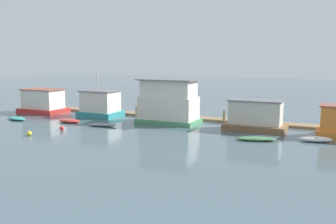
# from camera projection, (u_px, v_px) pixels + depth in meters

# --- Properties ---
(ground_plane) EXTENTS (200.00, 200.00, 0.00)m
(ground_plane) POSITION_uv_depth(u_px,v_px,m) (172.00, 122.00, 44.58)
(ground_plane) COLOR #475B66
(dock_walkway) EXTENTS (51.00, 2.04, 0.30)m
(dock_walkway) POSITION_uv_depth(u_px,v_px,m) (183.00, 117.00, 47.57)
(dock_walkway) COLOR #846B4C
(dock_walkway) RESTS_ON ground_plane
(houseboat_red) EXTENTS (6.09, 4.15, 3.35)m
(houseboat_red) POSITION_uv_depth(u_px,v_px,m) (43.00, 102.00, 52.03)
(houseboat_red) COLOR red
(houseboat_red) RESTS_ON ground_plane
(houseboat_teal) EXTENTS (5.09, 3.95, 5.68)m
(houseboat_teal) POSITION_uv_depth(u_px,v_px,m) (100.00, 104.00, 48.83)
(houseboat_teal) COLOR teal
(houseboat_teal) RESTS_ON ground_plane
(houseboat_green) EXTENTS (7.09, 4.12, 5.18)m
(houseboat_green) POSITION_uv_depth(u_px,v_px,m) (169.00, 102.00, 44.02)
(houseboat_green) COLOR #4C9360
(houseboat_green) RESTS_ON ground_plane
(houseboat_brown) EXTENTS (6.43, 3.56, 3.26)m
(houseboat_brown) POSITION_uv_depth(u_px,v_px,m) (255.00, 117.00, 39.75)
(houseboat_brown) COLOR brown
(houseboat_brown) RESTS_ON ground_plane
(dinghy_teal) EXTENTS (3.34, 2.09, 0.36)m
(dinghy_teal) POSITION_uv_depth(u_px,v_px,m) (17.00, 118.00, 46.44)
(dinghy_teal) COLOR teal
(dinghy_teal) RESTS_ON ground_plane
(dinghy_red) EXTENTS (2.97, 1.45, 0.42)m
(dinghy_red) POSITION_uv_depth(u_px,v_px,m) (69.00, 121.00, 44.48)
(dinghy_red) COLOR red
(dinghy_red) RESTS_ON ground_plane
(dinghy_grey) EXTENTS (3.53, 1.73, 0.38)m
(dinghy_grey) POSITION_uv_depth(u_px,v_px,m) (102.00, 125.00, 42.08)
(dinghy_grey) COLOR gray
(dinghy_grey) RESTS_ON ground_plane
(dinghy_green) EXTENTS (3.75, 2.10, 0.36)m
(dinghy_green) POSITION_uv_depth(u_px,v_px,m) (256.00, 139.00, 34.89)
(dinghy_green) COLOR #47844C
(dinghy_green) RESTS_ON ground_plane
(dinghy_white) EXTENTS (3.11, 1.71, 0.51)m
(dinghy_white) POSITION_uv_depth(u_px,v_px,m) (315.00, 139.00, 34.43)
(dinghy_white) COLOR white
(dinghy_white) RESTS_ON ground_plane
(mooring_post_centre) EXTENTS (0.31, 0.31, 1.57)m
(mooring_post_centre) POSITION_uv_depth(u_px,v_px,m) (224.00, 117.00, 43.89)
(mooring_post_centre) COLOR #846B4C
(mooring_post_centre) RESTS_ON ground_plane
(mooring_post_far_left) EXTENTS (0.25, 0.25, 1.34)m
(mooring_post_far_left) POSITION_uv_depth(u_px,v_px,m) (136.00, 112.00, 48.88)
(mooring_post_far_left) COLOR #846B4C
(mooring_post_far_left) RESTS_ON ground_plane
(buoy_red) EXTENTS (0.47, 0.47, 0.47)m
(buoy_red) POSITION_uv_depth(u_px,v_px,m) (62.00, 128.00, 39.79)
(buoy_red) COLOR red
(buoy_red) RESTS_ON ground_plane
(buoy_yellow) EXTENTS (0.47, 0.47, 0.47)m
(buoy_yellow) POSITION_uv_depth(u_px,v_px,m) (29.00, 133.00, 37.14)
(buoy_yellow) COLOR yellow
(buoy_yellow) RESTS_ON ground_plane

